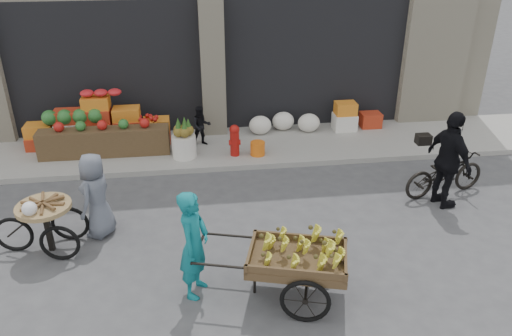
{
  "coord_description": "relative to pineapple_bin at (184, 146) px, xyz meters",
  "views": [
    {
      "loc": [
        -0.5,
        -6.43,
        4.76
      ],
      "look_at": [
        0.47,
        0.88,
        1.1
      ],
      "focal_mm": 35.0,
      "sensor_mm": 36.0,
      "label": 1
    }
  ],
  "objects": [
    {
      "name": "ground",
      "position": [
        0.75,
        -3.6,
        -0.37
      ],
      "size": [
        80.0,
        80.0,
        0.0
      ],
      "primitive_type": "plane",
      "color": "#424244",
      "rests_on": "ground"
    },
    {
      "name": "sidewalk",
      "position": [
        0.75,
        0.5,
        -0.31
      ],
      "size": [
        18.0,
        2.2,
        0.12
      ],
      "primitive_type": "cube",
      "color": "gray",
      "rests_on": "ground"
    },
    {
      "name": "fruit_display",
      "position": [
        -1.73,
        0.78,
        0.3
      ],
      "size": [
        3.1,
        1.12,
        1.24
      ],
      "color": "#AC2F17",
      "rests_on": "sidewalk"
    },
    {
      "name": "pineapple_bin",
      "position": [
        0.0,
        0.0,
        0.0
      ],
      "size": [
        0.52,
        0.52,
        0.5
      ],
      "primitive_type": "cylinder",
      "color": "silver",
      "rests_on": "sidewalk"
    },
    {
      "name": "fire_hydrant",
      "position": [
        1.1,
        -0.05,
        0.13
      ],
      "size": [
        0.22,
        0.22,
        0.71
      ],
      "color": "#A5140F",
      "rests_on": "sidewalk"
    },
    {
      "name": "orange_bucket",
      "position": [
        1.6,
        -0.1,
        -0.1
      ],
      "size": [
        0.32,
        0.32,
        0.3
      ],
      "primitive_type": "cylinder",
      "color": "orange",
      "rests_on": "sidewalk"
    },
    {
      "name": "right_bay_goods",
      "position": [
        3.36,
        1.1,
        0.04
      ],
      "size": [
        3.35,
        0.6,
        0.7
      ],
      "color": "silver",
      "rests_on": "sidewalk"
    },
    {
      "name": "seated_person",
      "position": [
        0.4,
        0.6,
        0.21
      ],
      "size": [
        0.51,
        0.43,
        0.93
      ],
      "primitive_type": "imported",
      "rotation": [
        0.0,
        0.0,
        0.17
      ],
      "color": "black",
      "rests_on": "sidewalk"
    },
    {
      "name": "banana_cart",
      "position": [
        1.48,
        -4.63,
        0.32
      ],
      "size": [
        2.42,
        1.48,
        0.95
      ],
      "rotation": [
        0.0,
        0.0,
        -0.28
      ],
      "color": "brown",
      "rests_on": "ground"
    },
    {
      "name": "vendor_woman",
      "position": [
        0.15,
        -4.35,
        0.44
      ],
      "size": [
        0.58,
        0.69,
        1.61
      ],
      "primitive_type": "imported",
      "rotation": [
        0.0,
        0.0,
        1.19
      ],
      "color": "#0F717A",
      "rests_on": "ground"
    },
    {
      "name": "tricycle_cart",
      "position": [
        -2.15,
        -3.03,
        0.2
      ],
      "size": [
        1.44,
        0.9,
        0.95
      ],
      "rotation": [
        0.0,
        0.0,
        -0.08
      ],
      "color": "#9E7F51",
      "rests_on": "ground"
    },
    {
      "name": "vendor_grey",
      "position": [
        -1.41,
        -2.65,
        0.36
      ],
      "size": [
        0.7,
        0.84,
        1.47
      ],
      "primitive_type": "imported",
      "rotation": [
        0.0,
        0.0,
        -1.95
      ],
      "color": "slate",
      "rests_on": "ground"
    },
    {
      "name": "bicycle",
      "position": [
        4.93,
        -2.1,
        0.08
      ],
      "size": [
        1.8,
        0.95,
        0.9
      ],
      "primitive_type": "imported",
      "rotation": [
        0.0,
        0.0,
        1.79
      ],
      "color": "black",
      "rests_on": "ground"
    },
    {
      "name": "cyclist",
      "position": [
        4.73,
        -2.5,
        0.55
      ],
      "size": [
        0.67,
        1.14,
        1.83
      ],
      "primitive_type": "imported",
      "rotation": [
        0.0,
        0.0,
        1.79
      ],
      "color": "black",
      "rests_on": "ground"
    }
  ]
}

